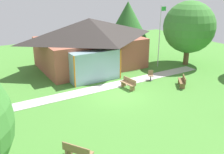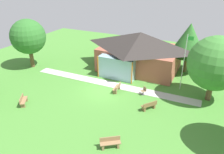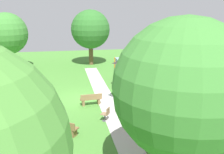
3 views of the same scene
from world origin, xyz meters
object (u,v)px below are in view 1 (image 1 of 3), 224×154
tree_behind_pavilion_right (128,19)px  bench_rear_near_path (128,84)px  bench_front_left (78,152)px  pavilion (90,42)px  bench_mid_right (182,82)px  flagpole (160,34)px  tree_east_hedge (189,27)px  patio_chair_lawn_spare (151,76)px

tree_behind_pavilion_right → bench_rear_near_path: bearing=-123.0°
bench_front_left → bench_rear_near_path: 9.35m
pavilion → bench_mid_right: pavilion is taller
flagpole → tree_behind_pavilion_right: tree_behind_pavilion_right is taller
bench_mid_right → bench_rear_near_path: (-4.08, 1.81, 0.00)m
pavilion → bench_rear_near_path: pavilion is taller
bench_rear_near_path → tree_behind_pavilion_right: bearing=-39.1°
bench_mid_right → tree_behind_pavilion_right: bearing=28.6°
tree_behind_pavilion_right → pavilion: bearing=-162.6°
bench_mid_right → tree_east_hedge: (4.76, 4.31, 3.45)m
bench_front_left → bench_rear_near_path: same height
bench_rear_near_path → tree_east_hedge: (8.83, 2.50, 3.45)m
flagpole → bench_rear_near_path: size_ratio=3.92×
patio_chair_lawn_spare → tree_behind_pavilion_right: tree_behind_pavilion_right is taller
bench_rear_near_path → tree_behind_pavilion_right: (5.56, 8.56, 3.76)m
pavilion → tree_behind_pavilion_right: size_ratio=1.72×
pavilion → bench_front_left: 14.89m
tree_east_hedge → bench_rear_near_path: bearing=-164.2°
pavilion → bench_mid_right: (4.11, -8.61, -2.10)m
flagpole → bench_front_left: 16.43m
pavilion → flagpole: 6.90m
bench_mid_right → bench_rear_near_path: size_ratio=0.95×
tree_behind_pavilion_right → tree_east_hedge: bearing=-61.6°
bench_mid_right → patio_chair_lawn_spare: patio_chair_lawn_spare is taller
patio_chair_lawn_spare → tree_east_hedge: bearing=-130.8°
pavilion → patio_chair_lawn_spare: 7.09m
patio_chair_lawn_spare → tree_behind_pavilion_right: bearing=-77.4°
flagpole → bench_front_left: bearing=-143.3°
bench_mid_right → bench_rear_near_path: bearing=102.8°
pavilion → tree_east_hedge: tree_east_hedge is taller
pavilion → bench_mid_right: 9.77m
bench_front_left → patio_chair_lawn_spare: bearing=90.9°
bench_mid_right → patio_chair_lawn_spare: size_ratio=1.70×
pavilion → bench_front_left: pavilion is taller
bench_mid_right → tree_east_hedge: 7.29m
bench_front_left → flagpole: bearing=92.7°
flagpole → tree_behind_pavilion_right: (-0.40, 5.08, 0.85)m
bench_rear_near_path → tree_behind_pavilion_right: 10.88m
bench_mid_right → patio_chair_lawn_spare: bearing=65.3°
bench_front_left → tree_east_hedge: tree_east_hedge is taller
flagpole → bench_mid_right: (-1.88, -5.29, -2.90)m
pavilion → bench_mid_right: bearing=-64.5°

